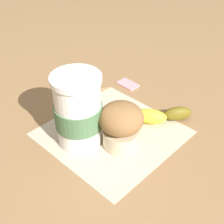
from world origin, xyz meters
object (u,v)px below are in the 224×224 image
coffee_cup (78,111)px  sugar_packet (128,84)px  banana (150,115)px  muffin (121,124)px

coffee_cup → sugar_packet: (0.20, 0.09, -0.07)m
coffee_cup → banana: bearing=-15.8°
coffee_cup → sugar_packet: size_ratio=2.78×
banana → sugar_packet: size_ratio=2.82×
sugar_packet → muffin: bearing=-134.6°
muffin → banana: bearing=10.9°
muffin → banana: size_ratio=0.63×
muffin → banana: 0.10m
banana → muffin: bearing=-169.1°
banana → sugar_packet: 0.15m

